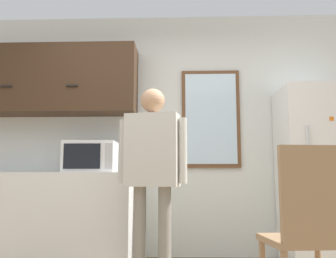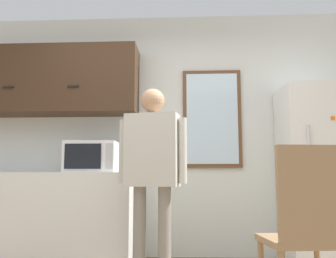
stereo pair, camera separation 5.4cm
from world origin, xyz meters
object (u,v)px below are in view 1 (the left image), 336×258
(microwave, at_px, (92,157))
(refrigerator, at_px, (317,174))
(chair, at_px, (308,225))
(person, at_px, (152,160))

(microwave, relative_size, refrigerator, 0.30)
(chair, bearing_deg, microwave, -47.93)
(microwave, xyz_separation_m, refrigerator, (2.28, -0.00, -0.18))
(refrigerator, xyz_separation_m, chair, (-0.60, -1.47, -0.32))
(microwave, bearing_deg, refrigerator, -0.07)
(refrigerator, height_order, chair, refrigerator)
(person, xyz_separation_m, refrigerator, (1.61, 0.57, -0.12))
(microwave, height_order, refrigerator, refrigerator)
(microwave, distance_m, refrigerator, 2.29)
(microwave, distance_m, chair, 2.29)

